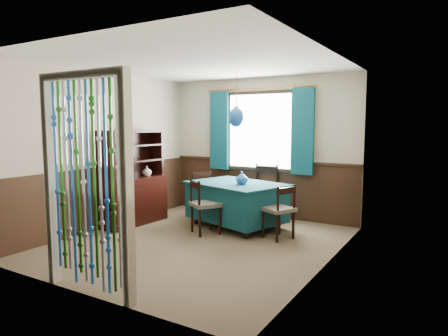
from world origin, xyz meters
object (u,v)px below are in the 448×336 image
Objects in this scene: chair_right at (280,210)px; dining_table at (236,201)px; chair_near at (204,205)px; sideboard at (133,191)px; bowl_shelf at (125,160)px; vase_table at (242,178)px; pendant_lamp at (236,117)px; chair_far at (263,191)px; chair_left at (204,193)px; vase_sideboard at (147,170)px.

dining_table is at bearing 96.53° from chair_right.
chair_near is 1.16m from chair_right.
sideboard is at bearing 124.53° from chair_right.
bowl_shelf is (0.06, -0.22, 0.55)m from sideboard.
bowl_shelf reaches higher than vase_table.
pendant_lamp reaches higher than chair_right.
bowl_shelf reaches higher than chair_far.
chair_far is at bearing 61.34° from chair_right.
vase_table reaches higher than dining_table.
chair_far reaches higher than chair_left.
sideboard is (-1.36, -0.10, 0.11)m from chair_near.
dining_table is 0.66m from chair_near.
vase_table is (0.94, -0.34, 0.37)m from chair_left.
chair_near is 4.53× the size of vase_table.
chair_near reaches higher than dining_table.
chair_near is at bearing -123.79° from vase_table.
pendant_lamp is at bearing 16.07° from vase_sideboard.
pendant_lamp is at bearing 79.10° from chair_far.
sideboard is 0.59m from bowl_shelf.
chair_near is (-0.22, -0.62, 0.03)m from dining_table.
chair_near is 1.38m from chair_far.
bowl_shelf is at bearing -71.17° from sideboard.
vase_sideboard reaches higher than vase_table.
pendant_lamp is (-0.00, -0.00, 1.36)m from dining_table.
pendant_lamp reaches higher than bowl_shelf.
chair_near is 1.06m from chair_left.
chair_right is at bearing 3.49° from vase_sideboard.
dining_table is 1.11× the size of sideboard.
bowl_shelf is at bearing 129.71° from chair_right.
dining_table is at bearing 104.41° from chair_near.
sideboard is 1.81× the size of pendant_lamp.
chair_far is 1.05m from chair_left.
chair_left is 3.67× the size of bowl_shelf.
sideboard is at bearing -3.52° from chair_left.
vase_table is at bearing 90.53° from chair_far.
pendant_lamp is at bearing 106.13° from chair_left.
dining_table is 0.73m from chair_far.
chair_right is (1.69, -0.56, -0.01)m from chair_left.
chair_near is 0.88× the size of chair_far.
chair_left is (-0.58, 0.89, -0.01)m from chair_near.
pendant_lamp is at bearing -76.86° from dining_table.
dining_table is 2.07× the size of chair_near.
vase_sideboard reaches higher than chair_left.
vase_sideboard is (0.00, 0.50, -0.22)m from bowl_shelf.
pendant_lamp is 3.83× the size of bowl_shelf.
chair_far is at bearing 95.33° from dining_table.
vase_table is at bearing -27.27° from pendant_lamp.
chair_far reaches higher than vase_table.
vase_table is 1.70m from vase_sideboard.
vase_sideboard is (-0.72, -0.71, 0.44)m from chair_left.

